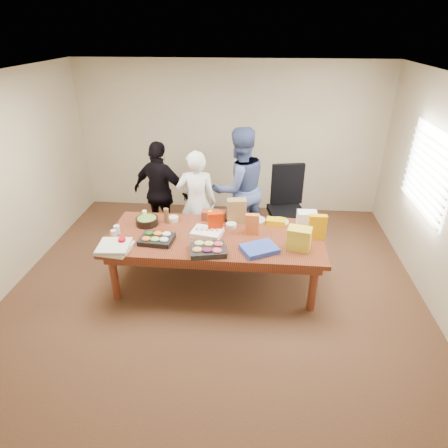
# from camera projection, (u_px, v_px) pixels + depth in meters

# --- Properties ---
(floor) EXTENTS (5.50, 5.00, 0.02)m
(floor) POSITION_uv_depth(u_px,v_px,m) (216.00, 283.00, 5.34)
(floor) COLOR #47301E
(floor) RESTS_ON ground
(ceiling) EXTENTS (5.50, 5.00, 0.02)m
(ceiling) POSITION_uv_depth(u_px,v_px,m) (213.00, 76.00, 4.07)
(ceiling) COLOR white
(ceiling) RESTS_ON wall_back
(wall_back) EXTENTS (5.50, 0.04, 2.70)m
(wall_back) POSITION_uv_depth(u_px,v_px,m) (230.00, 139.00, 6.91)
(wall_back) COLOR beige
(wall_back) RESTS_ON floor
(wall_front) EXTENTS (5.50, 0.04, 2.70)m
(wall_front) POSITION_uv_depth(u_px,v_px,m) (173.00, 343.00, 2.50)
(wall_front) COLOR beige
(wall_front) RESTS_ON floor
(wall_left) EXTENTS (0.04, 5.00, 2.70)m
(wall_left) POSITION_uv_depth(u_px,v_px,m) (2.00, 186.00, 4.92)
(wall_left) COLOR beige
(wall_left) RESTS_ON floor
(wall_right) EXTENTS (0.04, 5.00, 2.70)m
(wall_right) POSITION_uv_depth(u_px,v_px,m) (447.00, 201.00, 4.49)
(wall_right) COLOR beige
(wall_right) RESTS_ON floor
(window_panel) EXTENTS (0.03, 1.40, 1.10)m
(window_panel) POSITION_uv_depth(u_px,v_px,m) (428.00, 172.00, 4.95)
(window_panel) COLOR white
(window_panel) RESTS_ON wall_right
(window_blinds) EXTENTS (0.04, 1.36, 1.00)m
(window_blinds) POSITION_uv_depth(u_px,v_px,m) (425.00, 172.00, 4.95)
(window_blinds) COLOR beige
(window_blinds) RESTS_ON wall_right
(conference_table) EXTENTS (2.80, 1.20, 0.75)m
(conference_table) POSITION_uv_depth(u_px,v_px,m) (215.00, 260.00, 5.16)
(conference_table) COLOR #4C1C0F
(conference_table) RESTS_ON floor
(office_chair) EXTENTS (0.72, 0.72, 1.22)m
(office_chair) POSITION_uv_depth(u_px,v_px,m) (287.00, 209.00, 6.01)
(office_chair) COLOR black
(office_chair) RESTS_ON floor
(person_center) EXTENTS (0.63, 0.44, 1.63)m
(person_center) POSITION_uv_depth(u_px,v_px,m) (197.00, 203.00, 5.73)
(person_center) COLOR white
(person_center) RESTS_ON floor
(person_right) EXTENTS (1.16, 1.08, 1.90)m
(person_right) POSITION_uv_depth(u_px,v_px,m) (239.00, 188.00, 5.89)
(person_right) COLOR #3F4F82
(person_right) RESTS_ON floor
(person_left) EXTENTS (1.04, 0.69, 1.65)m
(person_left) POSITION_uv_depth(u_px,v_px,m) (161.00, 193.00, 6.05)
(person_left) COLOR black
(person_left) RESTS_ON floor
(veggie_tray) EXTENTS (0.44, 0.36, 0.06)m
(veggie_tray) POSITION_uv_depth(u_px,v_px,m) (157.00, 239.00, 4.84)
(veggie_tray) COLOR black
(veggie_tray) RESTS_ON conference_table
(fruit_tray) EXTENTS (0.49, 0.42, 0.07)m
(fruit_tray) POSITION_uv_depth(u_px,v_px,m) (208.00, 250.00, 4.61)
(fruit_tray) COLOR black
(fruit_tray) RESTS_ON conference_table
(sheet_cake) EXTENTS (0.43, 0.36, 0.07)m
(sheet_cake) POSITION_uv_depth(u_px,v_px,m) (207.00, 233.00, 4.99)
(sheet_cake) COLOR white
(sheet_cake) RESTS_ON conference_table
(salad_bowl) EXTENTS (0.38, 0.38, 0.10)m
(salad_bowl) POSITION_uv_depth(u_px,v_px,m) (147.00, 221.00, 5.24)
(salad_bowl) COLOR black
(salad_bowl) RESTS_ON conference_table
(chip_bag_blue) EXTENTS (0.51, 0.47, 0.06)m
(chip_bag_blue) POSITION_uv_depth(u_px,v_px,m) (259.00, 249.00, 4.63)
(chip_bag_blue) COLOR #2C45B2
(chip_bag_blue) RESTS_ON conference_table
(chip_bag_red) EXTENTS (0.21, 0.12, 0.28)m
(chip_bag_red) POSITION_uv_depth(u_px,v_px,m) (215.00, 223.00, 5.00)
(chip_bag_red) COLOR #BB2400
(chip_bag_red) RESTS_ON conference_table
(chip_bag_yellow) EXTENTS (0.22, 0.09, 0.33)m
(chip_bag_yellow) POSITION_uv_depth(u_px,v_px,m) (317.00, 227.00, 4.84)
(chip_bag_yellow) COLOR #E79D03
(chip_bag_yellow) RESTS_ON conference_table
(chip_bag_orange) EXTENTS (0.18, 0.08, 0.28)m
(chip_bag_orange) POSITION_uv_depth(u_px,v_px,m) (252.00, 224.00, 4.97)
(chip_bag_orange) COLOR orange
(chip_bag_orange) RESTS_ON conference_table
(mayo_jar) EXTENTS (0.11, 0.11, 0.14)m
(mayo_jar) POSITION_uv_depth(u_px,v_px,m) (237.00, 216.00, 5.33)
(mayo_jar) COLOR silver
(mayo_jar) RESTS_ON conference_table
(mustard_bottle) EXTENTS (0.07, 0.07, 0.15)m
(mustard_bottle) POSITION_uv_depth(u_px,v_px,m) (210.00, 216.00, 5.32)
(mustard_bottle) COLOR yellow
(mustard_bottle) RESTS_ON conference_table
(dressing_bottle) EXTENTS (0.07, 0.07, 0.21)m
(dressing_bottle) POSITION_uv_depth(u_px,v_px,m) (166.00, 216.00, 5.26)
(dressing_bottle) COLOR brown
(dressing_bottle) RESTS_ON conference_table
(ranch_bottle) EXTENTS (0.07, 0.07, 0.18)m
(ranch_bottle) POSITION_uv_depth(u_px,v_px,m) (145.00, 216.00, 5.28)
(ranch_bottle) COLOR #FCF7CD
(ranch_bottle) RESTS_ON conference_table
(banana_bunch) EXTENTS (0.27, 0.18, 0.09)m
(banana_bunch) POSITION_uv_depth(u_px,v_px,m) (276.00, 222.00, 5.23)
(banana_bunch) COLOR #E5B404
(banana_bunch) RESTS_ON conference_table
(bread_loaf) EXTENTS (0.33, 0.15, 0.13)m
(bread_loaf) POSITION_uv_depth(u_px,v_px,m) (214.00, 215.00, 5.36)
(bread_loaf) COLOR brown
(bread_loaf) RESTS_ON conference_table
(kraft_bag) EXTENTS (0.28, 0.18, 0.34)m
(kraft_bag) POSITION_uv_depth(u_px,v_px,m) (237.00, 211.00, 5.25)
(kraft_bag) COLOR olive
(kraft_bag) RESTS_ON conference_table
(red_cup) EXTENTS (0.10, 0.10, 0.12)m
(red_cup) POSITION_uv_depth(u_px,v_px,m) (122.00, 243.00, 4.70)
(red_cup) COLOR #B40014
(red_cup) RESTS_ON conference_table
(clear_cup_a) EXTENTS (0.09, 0.09, 0.10)m
(clear_cup_a) POSITION_uv_depth(u_px,v_px,m) (114.00, 234.00, 4.93)
(clear_cup_a) COLOR silver
(clear_cup_a) RESTS_ON conference_table
(clear_cup_b) EXTENTS (0.10, 0.10, 0.11)m
(clear_cup_b) POSITION_uv_depth(u_px,v_px,m) (117.00, 229.00, 5.02)
(clear_cup_b) COLOR silver
(clear_cup_b) RESTS_ON conference_table
(pizza_box_lower) EXTENTS (0.42, 0.42, 0.04)m
(pizza_box_lower) POSITION_uv_depth(u_px,v_px,m) (115.00, 248.00, 4.66)
(pizza_box_lower) COLOR white
(pizza_box_lower) RESTS_ON conference_table
(pizza_box_upper) EXTENTS (0.40, 0.40, 0.04)m
(pizza_box_upper) POSITION_uv_depth(u_px,v_px,m) (114.00, 246.00, 4.62)
(pizza_box_upper) COLOR beige
(pizza_box_upper) RESTS_ON pizza_box_lower
(plate_a) EXTENTS (0.33, 0.33, 0.02)m
(plate_a) POSITION_uv_depth(u_px,v_px,m) (279.00, 221.00, 5.32)
(plate_a) COLOR beige
(plate_a) RESTS_ON conference_table
(plate_b) EXTENTS (0.33, 0.33, 0.02)m
(plate_b) POSITION_uv_depth(u_px,v_px,m) (256.00, 220.00, 5.37)
(plate_b) COLOR silver
(plate_b) RESTS_ON conference_table
(dip_bowl_a) EXTENTS (0.16, 0.16, 0.06)m
(dip_bowl_a) POSITION_uv_depth(u_px,v_px,m) (231.00, 225.00, 5.18)
(dip_bowl_a) COLOR silver
(dip_bowl_a) RESTS_ON conference_table
(dip_bowl_b) EXTENTS (0.18, 0.18, 0.06)m
(dip_bowl_b) POSITION_uv_depth(u_px,v_px,m) (173.00, 219.00, 5.34)
(dip_bowl_b) COLOR #F1E7CD
(dip_bowl_b) RESTS_ON conference_table
(grocery_bag_white) EXTENTS (0.26, 0.19, 0.27)m
(grocery_bag_white) POSITION_uv_depth(u_px,v_px,m) (306.00, 221.00, 5.06)
(grocery_bag_white) COLOR white
(grocery_bag_white) RESTS_ON conference_table
(grocery_bag_yellow) EXTENTS (0.32, 0.25, 0.28)m
(grocery_bag_yellow) POSITION_uv_depth(u_px,v_px,m) (299.00, 239.00, 4.63)
(grocery_bag_yellow) COLOR yellow
(grocery_bag_yellow) RESTS_ON conference_table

